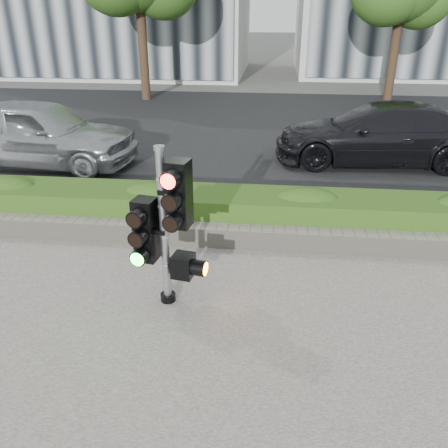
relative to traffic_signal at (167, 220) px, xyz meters
name	(u,v)px	position (x,y,z in m)	size (l,w,h in m)	color
ground	(200,312)	(0.44, -0.20, -1.24)	(120.00, 120.00, 0.00)	#51514C
road	(247,129)	(0.44, 9.80, -1.23)	(60.00, 13.00, 0.02)	black
curb	(225,213)	(0.44, 2.95, -1.18)	(60.00, 0.25, 0.12)	gray
stone_wall	(217,235)	(0.44, 1.70, -1.04)	(12.00, 0.32, 0.34)	gray
hedge	(221,211)	(0.44, 2.35, -0.87)	(12.00, 1.00, 0.68)	#558127
traffic_signal	(167,220)	(0.00, 0.00, 0.00)	(0.79, 0.62, 2.20)	black
car_silver	(40,133)	(-4.43, 5.55, -0.41)	(1.92, 4.77, 1.63)	#9FA2A6
car_dark	(379,134)	(3.94, 6.63, -0.48)	(2.09, 5.13, 1.49)	black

